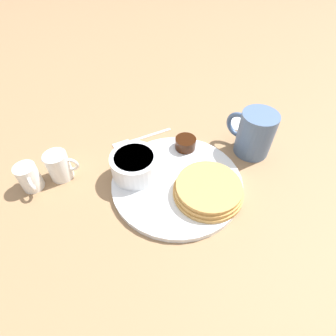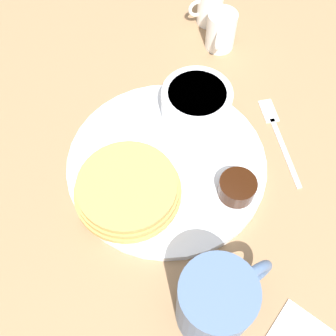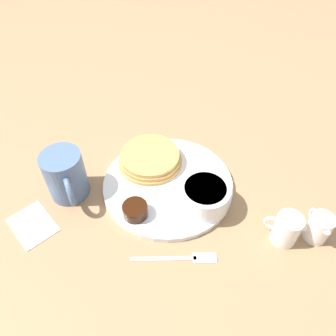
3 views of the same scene
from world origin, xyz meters
The scene contains 11 objects.
ground_plane centered at (0.00, 0.00, 0.00)m, with size 4.00×4.00×0.00m, color #93704C.
plate centered at (0.00, 0.00, 0.01)m, with size 0.27×0.27×0.01m.
pancake_stack centered at (-0.07, 0.01, 0.03)m, with size 0.14×0.14×0.03m.
bowl centered at (0.09, 0.01, 0.04)m, with size 0.10×0.10×0.05m.
syrup_cup centered at (0.01, -0.10, 0.02)m, with size 0.05×0.05×0.03m.
butter_ramekin centered at (0.10, 0.00, 0.03)m, with size 0.04×0.04×0.04m.
coffee_mug centered at (-0.13, -0.15, 0.05)m, with size 0.11×0.08×0.10m.
creamer_pitcher_near centered at (0.24, 0.06, 0.03)m, with size 0.07×0.05×0.06m.
creamer_pitcher_far centered at (0.28, 0.11, 0.03)m, with size 0.05×0.05×0.06m.
fork centered at (0.14, -0.10, 0.00)m, with size 0.12×0.12×0.00m.
napkin centered at (-0.11, -0.25, 0.00)m, with size 0.09×0.07×0.00m.
Camera 3 is at (0.31, -0.31, 0.53)m, focal length 35.00 mm.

